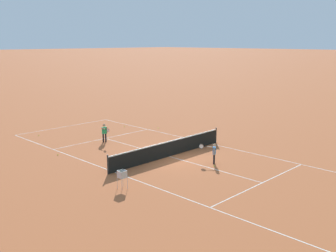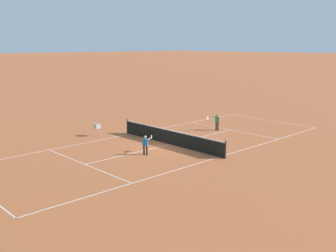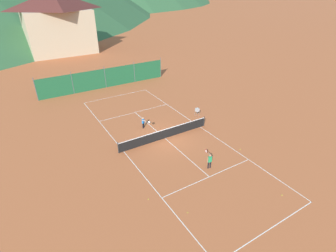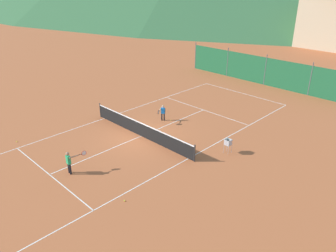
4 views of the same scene
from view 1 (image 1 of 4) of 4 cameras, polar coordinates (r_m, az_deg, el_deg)
The scene contains 11 objects.
ground_plane at distance 23.69m, azimuth 0.17°, elevation -4.44°, with size 600.00×600.00×0.00m, color #B25B33.
court_line_markings at distance 23.69m, azimuth 0.17°, elevation -4.44°, with size 8.25×23.85×0.01m.
tennis_net at distance 23.55m, azimuth 0.17°, elevation -3.28°, with size 9.18×0.08×1.06m.
player_far_service at distance 27.12m, azimuth -9.19°, elevation -0.82°, with size 0.51×1.03×1.28m.
player_near_baseline at distance 22.34m, azimuth 6.59°, elevation -3.75°, with size 0.53×0.98×1.16m.
tennis_ball_near_corner at distance 31.91m, azimuth -6.35°, elevation -0.08°, with size 0.07×0.07×0.07m, color #CCE033.
tennis_ball_by_net_left at distance 31.22m, azimuth -1.44°, elevation -0.28°, with size 0.07×0.07×0.07m, color #CCE033.
tennis_ball_far_corner at distance 30.27m, azimuth -18.24°, elevation -1.30°, with size 0.07×0.07×0.07m, color #CCE033.
tennis_ball_service_box at distance 24.85m, azimuth -15.70°, elevation -4.04°, with size 0.07×0.07×0.07m, color #CCE033.
tennis_ball_mid_court at distance 21.99m, azimuth 6.73°, elevation -5.78°, with size 0.07×0.07×0.07m, color #CCE033.
ball_hopper at distance 18.60m, azimuth -6.65°, elevation -7.14°, with size 0.36×0.36×0.89m.
Camera 1 is at (16.22, 15.87, 6.81)m, focal length 42.00 mm.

